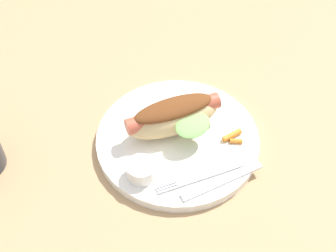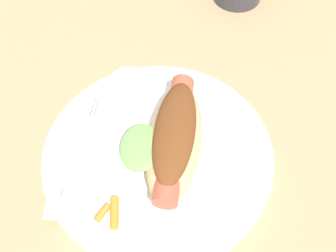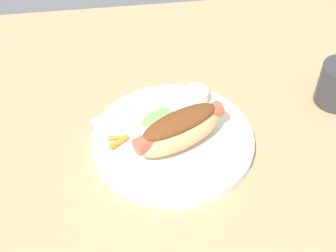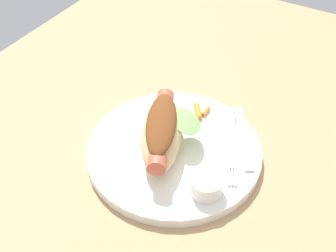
{
  "view_description": "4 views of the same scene",
  "coord_description": "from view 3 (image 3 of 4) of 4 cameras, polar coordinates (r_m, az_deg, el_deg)",
  "views": [
    {
      "loc": [
        4.98,
        -49.3,
        61.86
      ],
      "look_at": [
        2.06,
        -1.01,
        6.09
      ],
      "focal_mm": 51.43,
      "sensor_mm": 36.0,
      "label": 1
    },
    {
      "loc": [
        24.64,
        16.04,
        45.62
      ],
      "look_at": [
        2.42,
        1.29,
        6.29
      ],
      "focal_mm": 47.52,
      "sensor_mm": 36.0,
      "label": 2
    },
    {
      "loc": [
        11.4,
        50.64,
        53.93
      ],
      "look_at": [
        4.28,
        0.44,
        3.91
      ],
      "focal_mm": 47.72,
      "sensor_mm": 36.0,
      "label": 3
    },
    {
      "loc": [
        -36.78,
        -21.7,
        49.19
      ],
      "look_at": [
        4.78,
        2.43,
        4.22
      ],
      "focal_mm": 46.65,
      "sensor_mm": 36.0,
      "label": 4
    }
  ],
  "objects": [
    {
      "name": "plate",
      "position": [
        0.73,
        0.6,
        -1.78
      ],
      "size": [
        26.61,
        26.61,
        1.6
      ],
      "primitive_type": "cylinder",
      "color": "white",
      "rests_on": "ground_plane"
    },
    {
      "name": "ground_plane",
      "position": [
        0.76,
        3.17,
        -2.05
      ],
      "size": [
        120.0,
        90.0,
        1.8
      ],
      "primitive_type": "cube",
      "color": "tan"
    },
    {
      "name": "carrot_garnish",
      "position": [
        0.72,
        -6.45,
        -1.91
      ],
      "size": [
        3.33,
        2.9,
        0.94
      ],
      "color": "orange",
      "rests_on": "plate"
    },
    {
      "name": "fork",
      "position": [
        0.77,
        -3.99,
        2.16
      ],
      "size": [
        15.44,
        7.94,
        0.4
      ],
      "rotation": [
        0.0,
        0.0,
        3.57
      ],
      "color": "silver",
      "rests_on": "plate"
    },
    {
      "name": "sauce_ramekin",
      "position": [
        0.78,
        3.47,
        3.81
      ],
      "size": [
        4.51,
        4.51,
        2.59
      ],
      "primitive_type": "cylinder",
      "color": "white",
      "rests_on": "plate"
    },
    {
      "name": "hot_dog",
      "position": [
        0.69,
        1.44,
        -0.37
      ],
      "size": [
        16.51,
        12.01,
        5.97
      ],
      "rotation": [
        0.0,
        0.0,
        3.59
      ],
      "color": "#DBB77A",
      "rests_on": "plate"
    },
    {
      "name": "knife",
      "position": [
        0.78,
        -5.45,
        2.56
      ],
      "size": [
        12.57,
        8.19,
        0.36
      ],
      "primitive_type": "cube",
      "rotation": [
        0.0,
        0.0,
        3.67
      ],
      "color": "silver",
      "rests_on": "plate"
    }
  ]
}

